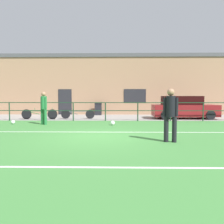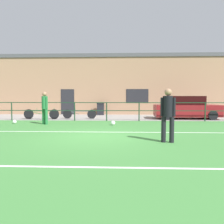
# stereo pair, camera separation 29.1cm
# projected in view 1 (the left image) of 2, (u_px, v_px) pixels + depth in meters

# --- Properties ---
(ground) EXTENTS (60.00, 44.00, 0.04)m
(ground) POSITION_uv_depth(u_px,v_px,m) (98.00, 137.00, 9.20)
(ground) COLOR #42843D
(field_line_touchline) EXTENTS (36.00, 0.11, 0.00)m
(field_line_touchline) POSITION_uv_depth(u_px,v_px,m) (100.00, 132.00, 10.39)
(field_line_touchline) COLOR white
(field_line_touchline) RESTS_ON ground
(field_line_hash) EXTENTS (36.00, 0.11, 0.00)m
(field_line_hash) POSITION_uv_depth(u_px,v_px,m) (83.00, 167.00, 5.23)
(field_line_hash) COLOR white
(field_line_hash) RESTS_ON ground
(pavement_strip) EXTENTS (48.00, 5.00, 0.02)m
(pavement_strip) POSITION_uv_depth(u_px,v_px,m) (107.00, 117.00, 17.68)
(pavement_strip) COLOR gray
(pavement_strip) RESTS_ON ground
(perimeter_fence) EXTENTS (36.07, 0.07, 1.15)m
(perimeter_fence) POSITION_uv_depth(u_px,v_px,m) (105.00, 109.00, 15.14)
(perimeter_fence) COLOR #193823
(perimeter_fence) RESTS_ON ground
(clubhouse_facade) EXTENTS (28.00, 2.56, 5.01)m
(clubhouse_facade) POSITION_uv_depth(u_px,v_px,m) (109.00, 85.00, 21.21)
(clubhouse_facade) COLOR #A37A5B
(clubhouse_facade) RESTS_ON ground
(player_goalkeeper) EXTENTS (0.48, 0.31, 1.77)m
(player_goalkeeper) POSITION_uv_depth(u_px,v_px,m) (171.00, 112.00, 8.05)
(player_goalkeeper) COLOR black
(player_goalkeeper) RESTS_ON ground
(player_striker) EXTENTS (0.41, 0.34, 1.76)m
(player_striker) POSITION_uv_depth(u_px,v_px,m) (44.00, 106.00, 13.11)
(player_striker) COLOR #237038
(player_striker) RESTS_ON ground
(soccer_ball_match) EXTENTS (0.21, 0.21, 0.21)m
(soccer_ball_match) POSITION_uv_depth(u_px,v_px,m) (13.00, 122.00, 13.41)
(soccer_ball_match) COLOR white
(soccer_ball_match) RESTS_ON ground
(soccer_ball_spare) EXTENTS (0.23, 0.23, 0.23)m
(soccer_ball_spare) POSITION_uv_depth(u_px,v_px,m) (113.00, 123.00, 12.87)
(soccer_ball_spare) COLOR white
(soccer_ball_spare) RESTS_ON ground
(parked_car_red) EXTENTS (4.23, 1.79, 1.52)m
(parked_car_red) POSITION_uv_depth(u_px,v_px,m) (184.00, 108.00, 16.44)
(parked_car_red) COLOR maroon
(parked_car_red) RESTS_ON pavement_strip
(bicycle_parked_0) EXTENTS (2.35, 0.04, 0.75)m
(bicycle_parked_0) POSITION_uv_depth(u_px,v_px,m) (39.00, 114.00, 16.00)
(bicycle_parked_0) COLOR black
(bicycle_parked_0) RESTS_ON pavement_strip
(bicycle_parked_1) EXTENTS (2.25, 0.04, 0.71)m
(bicycle_parked_1) POSITION_uv_depth(u_px,v_px,m) (78.00, 114.00, 16.40)
(bicycle_parked_1) COLOR black
(bicycle_parked_1) RESTS_ON pavement_strip
(trash_bin_0) EXTENTS (0.56, 0.47, 0.96)m
(trash_bin_0) POSITION_uv_depth(u_px,v_px,m) (98.00, 109.00, 19.62)
(trash_bin_0) COLOR black
(trash_bin_0) RESTS_ON pavement_strip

